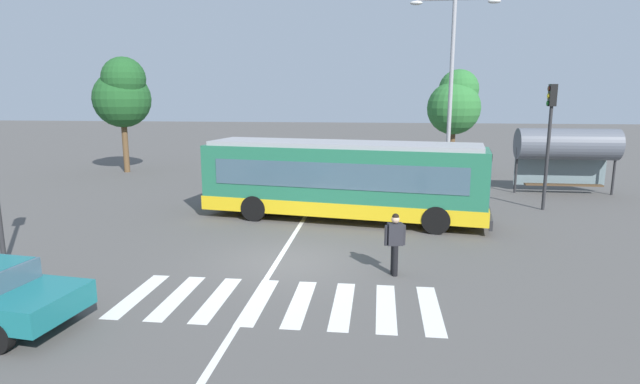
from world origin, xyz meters
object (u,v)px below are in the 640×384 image
(city_transit_bus, at_px, (343,180))
(traffic_light_far_corner, at_px, (550,128))
(pedestrian_crossing_street, at_px, (395,241))
(twin_arm_street_lamp, at_px, (451,76))
(bus_stop_shelter, at_px, (567,145))
(parked_car_silver, at_px, (355,173))
(parked_car_black, at_px, (260,170))
(parked_car_champagne, at_px, (309,172))
(background_tree_right, at_px, (455,103))
(background_tree_left, at_px, (123,93))

(city_transit_bus, bearing_deg, traffic_light_far_corner, 17.89)
(pedestrian_crossing_street, bearing_deg, twin_arm_street_lamp, 76.62)
(city_transit_bus, relative_size, bus_stop_shelter, 2.38)
(parked_car_silver, xyz_separation_m, twin_arm_street_lamp, (4.65, -1.18, 4.98))
(parked_car_black, height_order, bus_stop_shelter, bus_stop_shelter)
(parked_car_black, bearing_deg, parked_car_champagne, -10.52)
(traffic_light_far_corner, height_order, background_tree_right, background_tree_right)
(parked_car_champagne, xyz_separation_m, twin_arm_street_lamp, (7.16, -1.20, 4.98))
(pedestrian_crossing_street, height_order, bus_stop_shelter, bus_stop_shelter)
(bus_stop_shelter, height_order, background_tree_right, background_tree_right)
(parked_car_black, height_order, background_tree_right, background_tree_right)
(parked_car_black, bearing_deg, pedestrian_crossing_street, -63.08)
(parked_car_silver, bearing_deg, pedestrian_crossing_street, -82.57)
(pedestrian_crossing_street, height_order, background_tree_right, background_tree_right)
(traffic_light_far_corner, relative_size, twin_arm_street_lamp, 0.56)
(twin_arm_street_lamp, xyz_separation_m, background_tree_left, (-19.39, 4.74, -0.77))
(twin_arm_street_lamp, bearing_deg, traffic_light_far_corner, -42.87)
(city_transit_bus, xyz_separation_m, traffic_light_far_corner, (8.43, 2.72, 1.92))
(parked_car_silver, xyz_separation_m, background_tree_right, (5.83, 5.33, 3.64))
(parked_car_black, xyz_separation_m, background_tree_right, (11.16, 4.78, 3.64))
(city_transit_bus, distance_m, background_tree_right, 14.23)
(parked_car_champagne, relative_size, twin_arm_street_lamp, 0.48)
(city_transit_bus, relative_size, background_tree_right, 1.76)
(city_transit_bus, bearing_deg, bus_stop_shelter, 32.06)
(twin_arm_street_lamp, height_order, background_tree_left, twin_arm_street_lamp)
(background_tree_left, bearing_deg, twin_arm_street_lamp, -13.73)
(parked_car_champagne, bearing_deg, pedestrian_crossing_street, -72.42)
(parked_car_silver, bearing_deg, background_tree_left, 166.42)
(city_transit_bus, distance_m, pedestrian_crossing_street, 6.41)
(city_transit_bus, relative_size, pedestrian_crossing_street, 6.59)
(parked_car_black, bearing_deg, traffic_light_far_corner, -20.58)
(parked_car_black, bearing_deg, city_transit_bus, -56.39)
(background_tree_right, bearing_deg, city_transit_bus, -115.22)
(bus_stop_shelter, distance_m, background_tree_right, 7.83)
(parked_car_black, bearing_deg, twin_arm_street_lamp, -9.81)
(bus_stop_shelter, bearing_deg, background_tree_left, 170.43)
(city_transit_bus, height_order, traffic_light_far_corner, traffic_light_far_corner)
(parked_car_black, relative_size, background_tree_left, 0.64)
(parked_car_champagne, relative_size, bus_stop_shelter, 0.96)
(parked_car_silver, distance_m, traffic_light_far_corner, 9.87)
(parked_car_champagne, height_order, background_tree_right, background_tree_right)
(city_transit_bus, height_order, pedestrian_crossing_street, city_transit_bus)
(background_tree_left, bearing_deg, city_transit_bus, -36.59)
(twin_arm_street_lamp, bearing_deg, parked_car_champagne, 170.46)
(city_transit_bus, xyz_separation_m, parked_car_silver, (0.12, 7.29, -0.82))
(background_tree_left, relative_size, background_tree_right, 1.12)
(twin_arm_street_lamp, bearing_deg, background_tree_right, 79.78)
(background_tree_right, bearing_deg, parked_car_champagne, -147.51)
(pedestrian_crossing_street, relative_size, background_tree_right, 0.27)
(twin_arm_street_lamp, relative_size, background_tree_left, 1.31)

